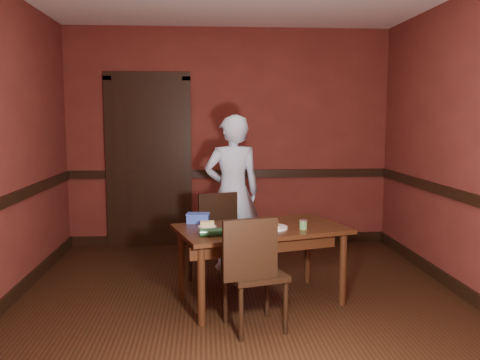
{
  "coord_description": "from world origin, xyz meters",
  "views": [
    {
      "loc": [
        -0.32,
        -4.1,
        1.6
      ],
      "look_at": [
        0.0,
        0.35,
        1.05
      ],
      "focal_mm": 38.0,
      "sensor_mm": 36.0,
      "label": 1
    }
  ],
  "objects": [
    {
      "name": "floor",
      "position": [
        0.0,
        0.0,
        0.0
      ],
      "size": [
        4.0,
        4.5,
        0.01
      ],
      "primitive_type": "cube",
      "color": "black",
      "rests_on": "ground"
    },
    {
      "name": "wall_back",
      "position": [
        0.0,
        2.25,
        1.35
      ],
      "size": [
        4.0,
        0.02,
        2.7
      ],
      "primitive_type": "cube",
      "color": "maroon",
      "rests_on": "ground"
    },
    {
      "name": "wall_front",
      "position": [
        0.0,
        -2.25,
        1.35
      ],
      "size": [
        4.0,
        0.02,
        2.7
      ],
      "primitive_type": "cube",
      "color": "maroon",
      "rests_on": "ground"
    },
    {
      "name": "dado_back",
      "position": [
        0.0,
        2.23,
        0.9
      ],
      "size": [
        4.0,
        0.03,
        0.1
      ],
      "primitive_type": "cube",
      "color": "black",
      "rests_on": "ground"
    },
    {
      "name": "dado_right",
      "position": [
        1.99,
        0.0,
        0.9
      ],
      "size": [
        0.03,
        4.5,
        0.1
      ],
      "primitive_type": "cube",
      "color": "black",
      "rests_on": "ground"
    },
    {
      "name": "baseboard_back",
      "position": [
        0.0,
        2.23,
        0.06
      ],
      "size": [
        4.0,
        0.03,
        0.12
      ],
      "primitive_type": "cube",
      "color": "black",
      "rests_on": "ground"
    },
    {
      "name": "baseboard_left",
      "position": [
        -1.99,
        0.0,
        0.06
      ],
      "size": [
        0.03,
        4.5,
        0.12
      ],
      "primitive_type": "cube",
      "color": "black",
      "rests_on": "ground"
    },
    {
      "name": "baseboard_right",
      "position": [
        1.99,
        0.0,
        0.06
      ],
      "size": [
        0.03,
        4.5,
        0.12
      ],
      "primitive_type": "cube",
      "color": "black",
      "rests_on": "ground"
    },
    {
      "name": "door",
      "position": [
        -1.0,
        2.22,
        1.09
      ],
      "size": [
        1.05,
        0.07,
        2.2
      ],
      "color": "black",
      "rests_on": "ground"
    },
    {
      "name": "dining_table",
      "position": [
        0.17,
        0.16,
        0.33
      ],
      "size": [
        1.58,
        1.16,
        0.66
      ],
      "primitive_type": "cube",
      "rotation": [
        0.0,
        0.0,
        0.29
      ],
      "color": "black",
      "rests_on": "floor"
    },
    {
      "name": "chair_far",
      "position": [
        -0.24,
        0.66,
        0.43
      ],
      "size": [
        0.51,
        0.51,
        0.86
      ],
      "primitive_type": null,
      "rotation": [
        0.0,
        0.0,
        0.33
      ],
      "color": "black",
      "rests_on": "floor"
    },
    {
      "name": "chair_near",
      "position": [
        0.06,
        -0.4,
        0.44
      ],
      "size": [
        0.51,
        0.51,
        0.88
      ],
      "primitive_type": null,
      "rotation": [
        0.0,
        0.0,
        3.42
      ],
      "color": "black",
      "rests_on": "floor"
    },
    {
      "name": "person",
      "position": [
        -0.02,
        1.17,
        0.81
      ],
      "size": [
        0.64,
        0.47,
        1.63
      ],
      "primitive_type": "imported",
      "rotation": [
        0.0,
        0.0,
        3.29
      ],
      "color": "silver",
      "rests_on": "floor"
    },
    {
      "name": "sandwich_plate",
      "position": [
        0.25,
        0.09,
        0.68
      ],
      "size": [
        0.26,
        0.26,
        0.07
      ],
      "rotation": [
        0.0,
        0.0,
        0.13
      ],
      "color": "white",
      "rests_on": "dining_table"
    },
    {
      "name": "sauce_jar",
      "position": [
        0.51,
        0.04,
        0.7
      ],
      "size": [
        0.07,
        0.07,
        0.08
      ],
      "rotation": [
        0.0,
        0.0,
        -0.0
      ],
      "color": "#558441",
      "rests_on": "dining_table"
    },
    {
      "name": "cheese_saucer",
      "position": [
        -0.29,
        0.19,
        0.68
      ],
      "size": [
        0.16,
        0.16,
        0.05
      ],
      "rotation": [
        0.0,
        0.0,
        -0.1
      ],
      "color": "white",
      "rests_on": "dining_table"
    },
    {
      "name": "food_tub",
      "position": [
        -0.37,
        0.37,
        0.71
      ],
      "size": [
        0.22,
        0.16,
        0.09
      ],
      "rotation": [
        0.0,
        0.0,
        -0.12
      ],
      "color": "blue",
      "rests_on": "dining_table"
    },
    {
      "name": "wrapped_veg",
      "position": [
        -0.24,
        -0.15,
        0.7
      ],
      "size": [
        0.23,
        0.09,
        0.06
      ],
      "primitive_type": "cylinder",
      "rotation": [
        0.0,
        1.57,
        0.13
      ],
      "color": "#15421E",
      "rests_on": "dining_table"
    }
  ]
}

